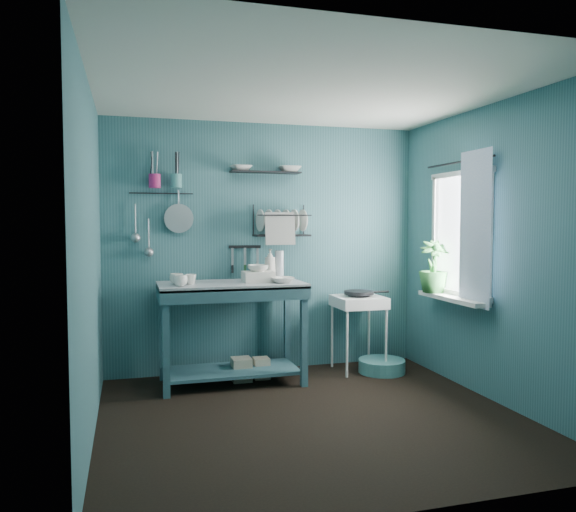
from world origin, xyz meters
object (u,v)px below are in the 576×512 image
object	(u,v)px
frying_pan	(359,293)
colander	(179,218)
work_counter	(232,333)
potted_plant	(434,266)
utensil_cup_teal	(176,181)
dish_rack	(282,220)
mug_right	(177,279)
soap_bottle	(270,264)
storage_tin_large	(241,369)
utensil_cup_magenta	(155,181)
water_bottle	(279,265)
mug_mid	(191,279)
storage_tin_small	(261,368)
wash_tub	(258,277)
mug_left	(180,281)
hotplate_stand	(358,333)
floor_basin	(382,366)

from	to	relation	value
frying_pan	colander	size ratio (longest dim) A/B	1.07
work_counter	potted_plant	size ratio (longest dim) A/B	2.66
utensil_cup_teal	colander	bearing A→B (deg)	51.78
frying_pan	dish_rack	world-z (taller)	dish_rack
mug_right	potted_plant	bearing A→B (deg)	-7.89
utensil_cup_teal	soap_bottle	bearing A→B (deg)	-9.12
colander	storage_tin_large	distance (m)	1.57
mug_right	utensil_cup_magenta	bearing A→B (deg)	115.85
water_bottle	mug_mid	bearing A→B (deg)	-162.72
mug_mid	storage_tin_small	bearing A→B (deg)	11.63
storage_tin_large	wash_tub	bearing A→B (deg)	-25.02
wash_tub	storage_tin_large	xyz separation A→B (m)	(-0.15, 0.07, -0.89)
colander	mug_right	bearing A→B (deg)	-98.73
water_bottle	storage_tin_small	bearing A→B (deg)	-147.53
mug_right	wash_tub	distance (m)	0.75
mug_left	hotplate_stand	distance (m)	1.92
work_counter	utensil_cup_teal	size ratio (longest dim) A/B	10.29
dish_rack	colander	size ratio (longest dim) A/B	1.96
mug_left	mug_right	size ratio (longest dim) A/B	1.00
mug_left	water_bottle	world-z (taller)	water_bottle
hotplate_stand	frying_pan	xyz separation A→B (m)	(0.00, 0.00, 0.42)
mug_left	dish_rack	world-z (taller)	dish_rack
water_bottle	utensil_cup_teal	world-z (taller)	utensil_cup_teal
storage_tin_large	utensil_cup_magenta	bearing A→B (deg)	159.11
wash_tub	soap_bottle	xyz separation A→B (m)	(0.17, 0.22, 0.10)
dish_rack	utensil_cup_magenta	size ratio (longest dim) A/B	4.23
storage_tin_small	mug_right	bearing A→B (deg)	-174.29
mug_mid	storage_tin_small	world-z (taller)	mug_mid
work_counter	colander	bearing A→B (deg)	132.82
wash_tub	utensil_cup_magenta	world-z (taller)	utensil_cup_magenta
soap_bottle	potted_plant	bearing A→B (deg)	-19.70
dish_rack	water_bottle	bearing A→B (deg)	-126.03
hotplate_stand	dish_rack	bearing A→B (deg)	161.55
water_bottle	work_counter	bearing A→B (deg)	-157.07
mug_mid	storage_tin_small	distance (m)	1.13
floor_basin	frying_pan	bearing A→B (deg)	146.09
mug_right	wash_tub	bearing A→B (deg)	-1.53
mug_right	floor_basin	size ratio (longest dim) A/B	0.26
colander	water_bottle	bearing A→B (deg)	-8.99
storage_tin_large	floor_basin	bearing A→B (deg)	-3.70
utensil_cup_magenta	potted_plant	distance (m)	2.79
work_counter	storage_tin_small	world-z (taller)	work_counter
mug_mid	mug_right	bearing A→B (deg)	153.43
potted_plant	storage_tin_large	xyz separation A→B (m)	(-1.81, 0.38, -0.97)
wash_tub	dish_rack	size ratio (longest dim) A/B	0.51
mug_right	soap_bottle	xyz separation A→B (m)	(0.92, 0.20, 0.10)
hotplate_stand	soap_bottle	bearing A→B (deg)	169.59
wash_tub	utensil_cup_magenta	distance (m)	1.33
soap_bottle	storage_tin_large	distance (m)	1.05
storage_tin_large	floor_basin	distance (m)	1.42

